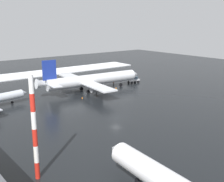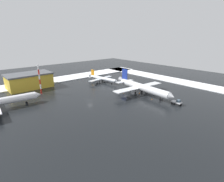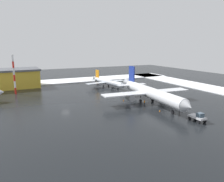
{
  "view_description": "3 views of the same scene",
  "coord_description": "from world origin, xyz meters",
  "px_view_note": "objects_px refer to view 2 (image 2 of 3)",
  "views": [
    {
      "loc": [
        50.55,
        -40.52,
        23.04
      ],
      "look_at": [
        -8.8,
        5.56,
        4.2
      ],
      "focal_mm": 45.0,
      "sensor_mm": 36.0,
      "label": 1
    },
    {
      "loc": [
        43.6,
        66.94,
        29.85
      ],
      "look_at": [
        -12.17,
        2.39,
        2.89
      ],
      "focal_mm": 28.0,
      "sensor_mm": 36.0,
      "label": 2
    },
    {
      "loc": [
        16.32,
        69.0,
        19.11
      ],
      "look_at": [
        -17.03,
        0.09,
        3.36
      ],
      "focal_mm": 35.0,
      "sensor_mm": 36.0,
      "label": 3
    }
  ],
  "objects_px": {
    "ground_crew_by_nose_gear": "(139,94)",
    "ground_crew_beside_wing": "(163,97)",
    "traffic_cone_mid_line": "(124,93)",
    "antenna_mast": "(40,79)",
    "cargo_hangar": "(29,81)",
    "airplane_distant_tail": "(102,79)",
    "airplane_foreground_jet": "(142,87)",
    "traffic_cone_near_nose": "(152,99)",
    "pushback_tug": "(177,102)"
  },
  "relations": [
    {
      "from": "ground_crew_by_nose_gear",
      "to": "ground_crew_beside_wing",
      "type": "bearing_deg",
      "value": 9.16
    },
    {
      "from": "traffic_cone_mid_line",
      "to": "ground_crew_beside_wing",
      "type": "bearing_deg",
      "value": 114.38
    },
    {
      "from": "antenna_mast",
      "to": "traffic_cone_mid_line",
      "type": "xyz_separation_m",
      "value": [
        -34.03,
        29.07,
        -7.65
      ]
    },
    {
      "from": "ground_crew_by_nose_gear",
      "to": "ground_crew_beside_wing",
      "type": "height_order",
      "value": "same"
    },
    {
      "from": "ground_crew_by_nose_gear",
      "to": "traffic_cone_mid_line",
      "type": "xyz_separation_m",
      "value": [
        3.65,
        -7.81,
        -0.7
      ]
    },
    {
      "from": "ground_crew_by_nose_gear",
      "to": "cargo_hangar",
      "type": "bearing_deg",
      "value": -158.5
    },
    {
      "from": "airplane_distant_tail",
      "to": "ground_crew_beside_wing",
      "type": "bearing_deg",
      "value": -6.98
    },
    {
      "from": "airplane_foreground_jet",
      "to": "ground_crew_by_nose_gear",
      "type": "relative_size",
      "value": 22.71
    },
    {
      "from": "traffic_cone_near_nose",
      "to": "airplane_distant_tail",
      "type": "bearing_deg",
      "value": -93.44
    },
    {
      "from": "airplane_distant_tail",
      "to": "pushback_tug",
      "type": "height_order",
      "value": "airplane_distant_tail"
    },
    {
      "from": "airplane_distant_tail",
      "to": "traffic_cone_mid_line",
      "type": "bearing_deg",
      "value": -22.97
    },
    {
      "from": "airplane_foreground_jet",
      "to": "pushback_tug",
      "type": "xyz_separation_m",
      "value": [
        -0.58,
        20.11,
        -2.53
      ]
    },
    {
      "from": "airplane_foreground_jet",
      "to": "ground_crew_beside_wing",
      "type": "distance_m",
      "value": 12.12
    },
    {
      "from": "antenna_mast",
      "to": "cargo_hangar",
      "type": "distance_m",
      "value": 16.2
    },
    {
      "from": "cargo_hangar",
      "to": "traffic_cone_near_nose",
      "type": "distance_m",
      "value": 72.22
    },
    {
      "from": "pushback_tug",
      "to": "airplane_foreground_jet",
      "type": "bearing_deg",
      "value": -175.76
    },
    {
      "from": "pushback_tug",
      "to": "ground_crew_by_nose_gear",
      "type": "distance_m",
      "value": 19.91
    },
    {
      "from": "pushback_tug",
      "to": "ground_crew_beside_wing",
      "type": "height_order",
      "value": "pushback_tug"
    },
    {
      "from": "traffic_cone_near_nose",
      "to": "traffic_cone_mid_line",
      "type": "distance_m",
      "value": 16.46
    },
    {
      "from": "airplane_distant_tail",
      "to": "antenna_mast",
      "type": "height_order",
      "value": "antenna_mast"
    },
    {
      "from": "ground_crew_beside_wing",
      "to": "antenna_mast",
      "type": "bearing_deg",
      "value": 5.08
    },
    {
      "from": "airplane_foreground_jet",
      "to": "traffic_cone_mid_line",
      "type": "relative_size",
      "value": 70.6
    },
    {
      "from": "airplane_foreground_jet",
      "to": "airplane_distant_tail",
      "type": "xyz_separation_m",
      "value": [
        0.12,
        -34.01,
        -1.35
      ]
    },
    {
      "from": "antenna_mast",
      "to": "cargo_hangar",
      "type": "height_order",
      "value": "antenna_mast"
    },
    {
      "from": "ground_crew_by_nose_gear",
      "to": "traffic_cone_mid_line",
      "type": "relative_size",
      "value": 3.11
    },
    {
      "from": "ground_crew_by_nose_gear",
      "to": "traffic_cone_near_nose",
      "type": "xyz_separation_m",
      "value": [
        0.09,
        8.26,
        -0.7
      ]
    },
    {
      "from": "airplane_distant_tail",
      "to": "cargo_hangar",
      "type": "bearing_deg",
      "value": -123.92
    },
    {
      "from": "pushback_tug",
      "to": "ground_crew_by_nose_gear",
      "type": "relative_size",
      "value": 2.75
    },
    {
      "from": "airplane_distant_tail",
      "to": "ground_crew_beside_wing",
      "type": "height_order",
      "value": "airplane_distant_tail"
    },
    {
      "from": "pushback_tug",
      "to": "cargo_hangar",
      "type": "height_order",
      "value": "cargo_hangar"
    },
    {
      "from": "pushback_tug",
      "to": "traffic_cone_near_nose",
      "type": "relative_size",
      "value": 8.54
    },
    {
      "from": "antenna_mast",
      "to": "traffic_cone_near_nose",
      "type": "distance_m",
      "value": 59.24
    },
    {
      "from": "cargo_hangar",
      "to": "traffic_cone_mid_line",
      "type": "bearing_deg",
      "value": 126.5
    },
    {
      "from": "ground_crew_beside_wing",
      "to": "traffic_cone_near_nose",
      "type": "bearing_deg",
      "value": 24.08
    },
    {
      "from": "airplane_foreground_jet",
      "to": "pushback_tug",
      "type": "distance_m",
      "value": 20.28
    },
    {
      "from": "pushback_tug",
      "to": "ground_crew_by_nose_gear",
      "type": "bearing_deg",
      "value": -168.23
    },
    {
      "from": "pushback_tug",
      "to": "traffic_cone_mid_line",
      "type": "distance_m",
      "value": 28.31
    },
    {
      "from": "airplane_distant_tail",
      "to": "ground_crew_by_nose_gear",
      "type": "xyz_separation_m",
      "value": [
        2.47,
        34.47,
        -1.48
      ]
    },
    {
      "from": "pushback_tug",
      "to": "antenna_mast",
      "type": "distance_m",
      "value": 70.06
    },
    {
      "from": "ground_crew_beside_wing",
      "to": "antenna_mast",
      "type": "relative_size",
      "value": 0.11
    },
    {
      "from": "airplane_foreground_jet",
      "to": "antenna_mast",
      "type": "height_order",
      "value": "antenna_mast"
    },
    {
      "from": "airplane_foreground_jet",
      "to": "cargo_hangar",
      "type": "height_order",
      "value": "airplane_foreground_jet"
    },
    {
      "from": "traffic_cone_mid_line",
      "to": "pushback_tug",
      "type": "bearing_deg",
      "value": 103.96
    },
    {
      "from": "airplane_distant_tail",
      "to": "ground_crew_by_nose_gear",
      "type": "height_order",
      "value": "airplane_distant_tail"
    },
    {
      "from": "ground_crew_beside_wing",
      "to": "traffic_cone_near_nose",
      "type": "relative_size",
      "value": 3.11
    },
    {
      "from": "pushback_tug",
      "to": "antenna_mast",
      "type": "relative_size",
      "value": 0.3
    },
    {
      "from": "cargo_hangar",
      "to": "antenna_mast",
      "type": "bearing_deg",
      "value": 92.03
    },
    {
      "from": "airplane_distant_tail",
      "to": "cargo_hangar",
      "type": "xyz_separation_m",
      "value": [
        41.11,
        -18.19,
        1.99
      ]
    },
    {
      "from": "airplane_distant_tail",
      "to": "traffic_cone_near_nose",
      "type": "xyz_separation_m",
      "value": [
        2.57,
        42.74,
        -2.18
      ]
    },
    {
      "from": "pushback_tug",
      "to": "cargo_hangar",
      "type": "distance_m",
      "value": 83.6
    }
  ]
}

